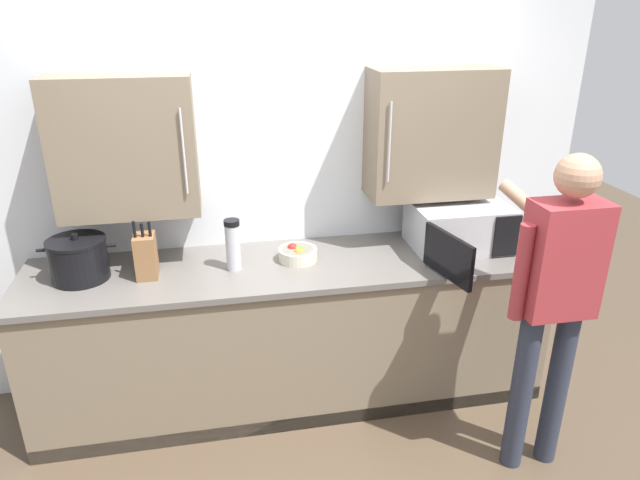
{
  "coord_description": "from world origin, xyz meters",
  "views": [
    {
      "loc": [
        -0.41,
        -2.08,
        2.29
      ],
      "look_at": [
        0.15,
        0.8,
        1.06
      ],
      "focal_mm": 31.97,
      "sensor_mm": 36.0,
      "label": 1
    }
  ],
  "objects_px": {
    "stock_pot": "(79,259)",
    "fruit_bowl": "(298,253)",
    "microwave_oven": "(455,227)",
    "thermos_flask": "(233,245)",
    "knife_block": "(146,255)",
    "person_figure": "(555,292)"
  },
  "relations": [
    {
      "from": "stock_pot",
      "to": "fruit_bowl",
      "type": "distance_m",
      "value": 1.18
    },
    {
      "from": "microwave_oven",
      "to": "stock_pot",
      "type": "height_order",
      "value": "microwave_oven"
    },
    {
      "from": "microwave_oven",
      "to": "fruit_bowl",
      "type": "distance_m",
      "value": 0.96
    },
    {
      "from": "thermos_flask",
      "to": "knife_block",
      "type": "xyz_separation_m",
      "value": [
        -0.47,
        -0.0,
        -0.03
      ]
    },
    {
      "from": "knife_block",
      "to": "person_figure",
      "type": "relative_size",
      "value": 0.2
    },
    {
      "from": "microwave_oven",
      "to": "thermos_flask",
      "type": "xyz_separation_m",
      "value": [
        -1.32,
        -0.06,
        0.01
      ]
    },
    {
      "from": "microwave_oven",
      "to": "knife_block",
      "type": "distance_m",
      "value": 1.79
    },
    {
      "from": "thermos_flask",
      "to": "microwave_oven",
      "type": "bearing_deg",
      "value": 2.44
    },
    {
      "from": "fruit_bowl",
      "to": "thermos_flask",
      "type": "height_order",
      "value": "thermos_flask"
    },
    {
      "from": "fruit_bowl",
      "to": "thermos_flask",
      "type": "xyz_separation_m",
      "value": [
        -0.37,
        -0.05,
        0.11
      ]
    },
    {
      "from": "thermos_flask",
      "to": "knife_block",
      "type": "bearing_deg",
      "value": -179.98
    },
    {
      "from": "fruit_bowl",
      "to": "person_figure",
      "type": "relative_size",
      "value": 0.13
    },
    {
      "from": "fruit_bowl",
      "to": "stock_pot",
      "type": "bearing_deg",
      "value": -179.31
    },
    {
      "from": "microwave_oven",
      "to": "stock_pot",
      "type": "xyz_separation_m",
      "value": [
        -2.14,
        -0.02,
        -0.02
      ]
    },
    {
      "from": "stock_pot",
      "to": "knife_block",
      "type": "relative_size",
      "value": 1.21
    },
    {
      "from": "microwave_oven",
      "to": "knife_block",
      "type": "relative_size",
      "value": 2.46
    },
    {
      "from": "stock_pot",
      "to": "thermos_flask",
      "type": "bearing_deg",
      "value": -2.6
    },
    {
      "from": "stock_pot",
      "to": "person_figure",
      "type": "xyz_separation_m",
      "value": [
        2.29,
        -0.8,
        -0.01
      ]
    },
    {
      "from": "stock_pot",
      "to": "fruit_bowl",
      "type": "xyz_separation_m",
      "value": [
        1.18,
        0.01,
        -0.07
      ]
    },
    {
      "from": "microwave_oven",
      "to": "person_figure",
      "type": "relative_size",
      "value": 0.48
    },
    {
      "from": "fruit_bowl",
      "to": "person_figure",
      "type": "height_order",
      "value": "person_figure"
    },
    {
      "from": "microwave_oven",
      "to": "knife_block",
      "type": "height_order",
      "value": "knife_block"
    }
  ]
}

